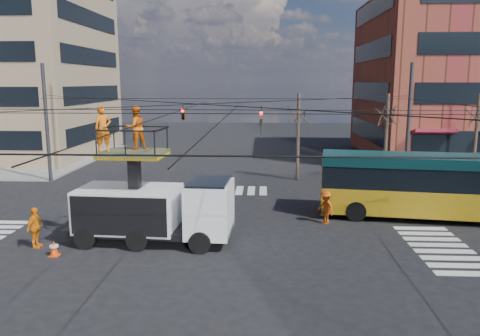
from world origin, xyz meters
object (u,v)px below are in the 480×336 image
at_px(traffic_cone, 54,248).
at_px(flagger, 326,207).
at_px(utility_truck, 154,197).
at_px(worker_ground, 35,228).
at_px(city_bus, 437,185).

height_order(traffic_cone, flagger, flagger).
bearing_deg(utility_truck, worker_ground, -164.74).
bearing_deg(city_bus, utility_truck, -155.09).
height_order(worker_ground, flagger, worker_ground).
distance_m(utility_truck, flagger, 8.30).
bearing_deg(flagger, city_bus, 68.37).
bearing_deg(traffic_cone, flagger, 23.34).
distance_m(utility_truck, city_bus, 13.92).
xyz_separation_m(utility_truck, worker_ground, (-4.75, -0.99, -1.11)).
distance_m(traffic_cone, worker_ground, 1.56).
bearing_deg(worker_ground, traffic_cone, -119.69).
distance_m(utility_truck, worker_ground, 4.98).
height_order(traffic_cone, worker_ground, worker_ground).
relative_size(traffic_cone, flagger, 0.38).
relative_size(city_bus, worker_ground, 6.79).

